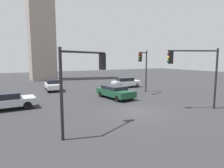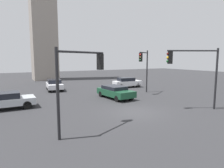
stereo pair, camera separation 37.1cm
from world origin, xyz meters
name	(u,v)px [view 1 (the left image)]	position (x,y,z in m)	size (l,w,h in m)	color
ground_plane	(137,112)	(0.00, 0.00, 0.00)	(107.89, 107.89, 0.00)	#2D2D30
traffic_light_0	(143,63)	(5.70, 6.34, 3.64)	(2.27, 1.53, 5.21)	black
traffic_light_1	(85,72)	(-5.03, -1.76, 3.43)	(3.38, 1.67, 4.75)	black
traffic_light_2	(194,65)	(4.53, -1.56, 3.66)	(3.84, 2.03, 5.04)	black
car_0	(53,85)	(-3.27, 13.97, 0.77)	(2.25, 4.25, 1.45)	silver
car_1	(5,101)	(-9.02, 5.87, 0.75)	(4.47, 2.01, 1.41)	#ADB2B7
car_2	(126,82)	(6.71, 11.56, 0.77)	(4.25, 2.12, 1.45)	silver
car_4	(115,92)	(1.26, 5.46, 0.72)	(2.44, 4.66, 1.32)	#19472D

